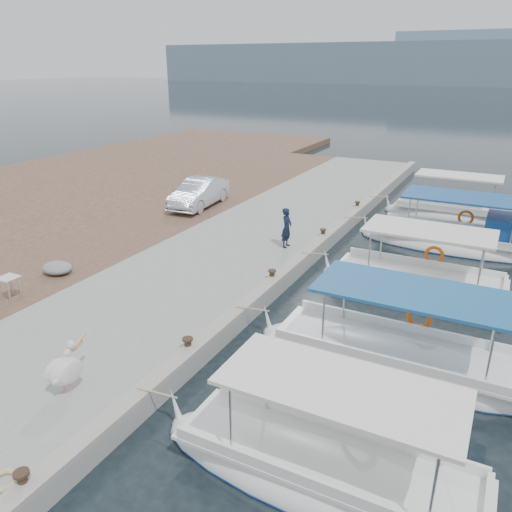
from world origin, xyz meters
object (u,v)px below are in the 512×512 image
Objects in this scene: fishing_caique_a at (325,476)px; fishing_caique_b at (396,363)px; fishing_caique_e at (450,216)px; parked_car at (199,193)px; fishing_caique_d at (455,243)px; fishing_caique_c at (417,287)px; pelican at (65,369)px; fisherman at (287,228)px.

fishing_caique_a and fishing_caique_b have the same top height.
fishing_caique_e is 1.56× the size of parked_car.
fishing_caique_a and fishing_caique_d have the same top height.
fishing_caique_b is 1.11× the size of fishing_caique_c.
fishing_caique_a reaches higher than pelican.
fishing_caique_b is 8.13m from fisherman.
fisherman is 7.27m from parked_car.
fisherman is (-5.65, 5.73, 1.17)m from fishing_caique_b.
fishing_caique_a is 4.46m from fishing_caique_b.
fishing_caique_d is 12.35m from parked_car.
fishing_caique_c is 12.41m from parked_car.
pelican is at bearing -140.72° from fishing_caique_b.
fishing_caique_c is at bearing 90.37° from fishing_caique_a.
fishing_caique_b and fishing_caique_e have the same top height.
fishing_caique_e is 4.19× the size of fisherman.
fishing_caique_c and fishing_caique_e have the same top height.
parked_car is at bearing 130.65° from fishing_caique_a.
parked_car is (-11.52, -5.40, 1.08)m from fishing_caique_e.
fishing_caique_a is at bearing -94.21° from fishing_caique_b.
fishing_caique_a is 11.54m from fisherman.
pelican is at bearing -106.11° from fishing_caique_e.
pelican is at bearing -72.73° from parked_car.
fishing_caique_d is (0.55, 14.70, 0.06)m from fishing_caique_a.
fishing_caique_e is 12.77m from parked_car.
fishing_caique_b is 14.61m from fishing_caique_e.
fishing_caique_c is at bearing 60.14° from pelican.
fishing_caique_c reaches higher than parked_car.
parked_car is (-11.65, 4.15, 1.08)m from fishing_caique_c.
fishing_caique_e is 20.49m from pelican.
fishing_caique_c is at bearing -89.23° from fishing_caique_e.
fishing_caique_b reaches higher than pelican.
fishing_caique_d is at bearing 87.86° from fishing_caique_a.
fishing_caique_a is 0.89× the size of fishing_caique_d.
parked_car is at bearing 142.62° from fishing_caique_b.
fishing_caique_d is (0.61, 5.20, 0.06)m from fishing_caique_c.
fishing_caique_e is (-0.52, 14.60, 0.00)m from fishing_caique_b.
fishing_caique_a is 1.65× the size of parked_car.
fishing_caique_d is 4.99× the size of fisherman.
fishing_caique_d is at bearing -0.06° from parked_car.
fishing_caique_b and fishing_caique_d have the same top height.
fishing_caique_d is 16.64m from pelican.
pelican is (-6.42, -15.33, 0.87)m from fishing_caique_d.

